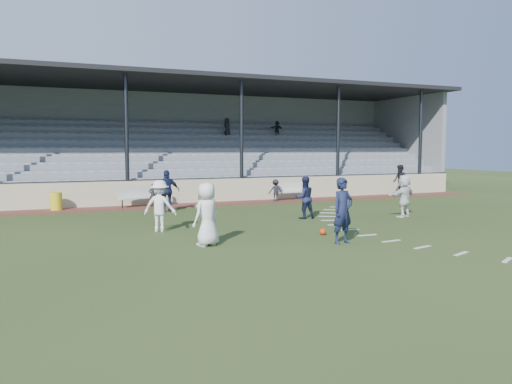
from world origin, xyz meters
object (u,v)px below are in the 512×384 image
football (323,232)px  player_navy_lead (343,211)px  bench_right (290,189)px  trash_bin (56,201)px  official (400,180)px  player_white_lead (207,214)px  bench_left (139,195)px

football → player_navy_lead: (-0.19, -1.46, 0.86)m
bench_right → player_navy_lead: size_ratio=1.04×
bench_right → trash_bin: size_ratio=2.51×
bench_right → official: (6.96, -0.53, 0.35)m
trash_bin → player_navy_lead: player_navy_lead is taller
football → trash_bin: bearing=127.5°
player_white_lead → trash_bin: bearing=-95.8°
official → football: bearing=-33.9°
trash_bin → football: bearing=-52.5°
football → player_navy_lead: bearing=-97.3°
trash_bin → official: official is taller
bench_left → football: 10.99m
bench_left → bench_right: same height
bench_left → trash_bin: bench_left is taller
player_white_lead → football: bearing=157.8°
bench_right → player_white_lead: size_ratio=1.10×
bench_left → bench_right: (8.09, 0.08, 0.00)m
player_navy_lead → official: player_navy_lead is taller
player_white_lead → bench_left: bearing=-115.0°
bench_left → player_white_lead: 10.43m
bench_left → player_white_lead: size_ratio=1.11×
bench_right → player_white_lead: 13.14m
football → player_white_lead: size_ratio=0.12×
official → player_navy_lead: bearing=-30.4°
trash_bin → official: bearing=-1.6°
bench_left → football: size_ratio=9.46×
player_white_lead → player_navy_lead: size_ratio=0.94×
bench_left → player_navy_lead: player_navy_lead is taller
player_white_lead → official: bearing=-172.2°
football → official: official is taller
trash_bin → player_white_lead: (3.86, -10.48, 0.49)m
bench_right → football: bench_right is taller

